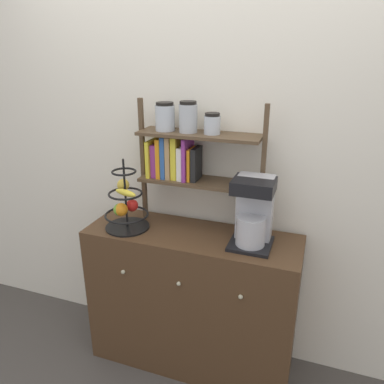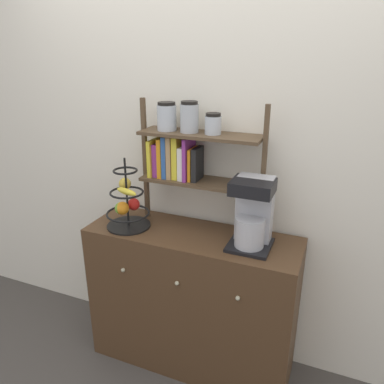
# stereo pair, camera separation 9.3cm
# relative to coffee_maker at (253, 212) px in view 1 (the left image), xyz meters

# --- Properties ---
(ground_plane) EXTENTS (12.00, 12.00, 0.00)m
(ground_plane) POSITION_rel_coffee_maker_xyz_m (-0.34, -0.20, -1.08)
(ground_plane) COLOR #47423D
(wall_back) EXTENTS (7.00, 0.05, 2.60)m
(wall_back) POSITION_rel_coffee_maker_xyz_m (-0.34, 0.24, 0.22)
(wall_back) COLOR silver
(wall_back) RESTS_ON ground_plane
(sideboard) EXTENTS (1.22, 0.42, 0.90)m
(sideboard) POSITION_rel_coffee_maker_xyz_m (-0.34, -0.00, -0.63)
(sideboard) COLOR #4C331E
(sideboard) RESTS_ON ground_plane
(coffee_maker) EXTENTS (0.22, 0.23, 0.37)m
(coffee_maker) POSITION_rel_coffee_maker_xyz_m (0.00, 0.00, 0.00)
(coffee_maker) COLOR black
(coffee_maker) RESTS_ON sideboard
(fruit_stand) EXTENTS (0.25, 0.25, 0.41)m
(fruit_stand) POSITION_rel_coffee_maker_xyz_m (-0.72, -0.05, -0.05)
(fruit_stand) COLOR black
(fruit_stand) RESTS_ON sideboard
(shelf_hutch) EXTENTS (0.73, 0.20, 0.72)m
(shelf_hutch) POSITION_rel_coffee_maker_xyz_m (-0.43, 0.12, 0.27)
(shelf_hutch) COLOR brown
(shelf_hutch) RESTS_ON sideboard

